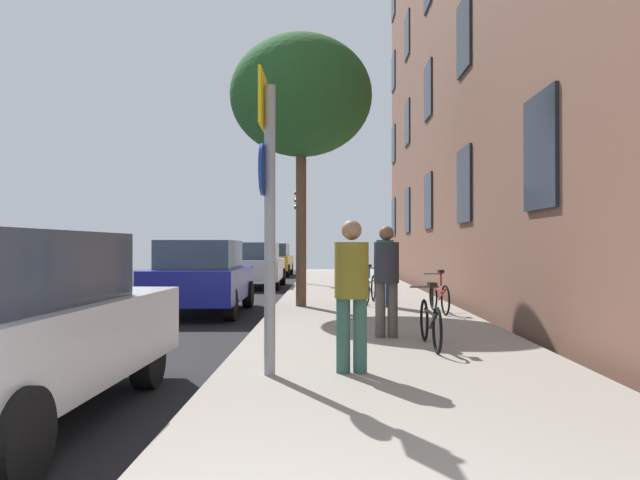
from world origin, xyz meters
TOP-DOWN VIEW (x-y plane):
  - ground_plane at (-2.40, 15.00)m, footprint 41.80×41.80m
  - road_asphalt at (-4.50, 15.00)m, footprint 7.00×38.00m
  - sidewalk at (1.10, 15.00)m, footprint 4.20×38.00m
  - sign_post at (-0.40, 4.48)m, footprint 0.16×0.60m
  - traffic_light at (-0.74, 20.12)m, footprint 0.43×0.24m
  - tree_near at (-0.37, 11.89)m, footprint 3.29×3.29m
  - bicycle_0 at (1.66, 6.29)m, footprint 0.42×1.69m
  - bicycle_1 at (2.56, 10.52)m, footprint 0.42×1.58m
  - bicycle_2 at (1.29, 12.72)m, footprint 0.53×1.66m
  - bicycle_3 at (1.21, 16.81)m, footprint 0.47×1.64m
  - pedestrian_0 at (0.51, 4.60)m, footprint 0.48×0.48m
  - pedestrian_1 at (1.14, 7.15)m, footprint 0.53×0.53m
  - pedestrian_2 at (1.56, 11.84)m, footprint 0.54×0.54m
  - car_1 at (-2.54, 11.28)m, footprint 1.92×4.14m
  - car_2 at (-2.37, 19.61)m, footprint 1.99×4.52m
  - car_3 at (-2.47, 27.95)m, footprint 1.78×3.93m

SIDE VIEW (x-z plane):
  - ground_plane at x=-2.40m, z-range 0.00..0.00m
  - road_asphalt at x=-4.50m, z-range 0.00..0.01m
  - sidewalk at x=1.10m, z-range 0.00..0.12m
  - bicycle_1 at x=2.56m, z-range 0.02..0.92m
  - bicycle_0 at x=1.66m, z-range 0.02..0.92m
  - bicycle_3 at x=1.21m, z-range 0.02..0.95m
  - bicycle_2 at x=1.29m, z-range 0.02..0.96m
  - car_3 at x=-2.47m, z-range 0.03..1.65m
  - car_1 at x=-2.54m, z-range 0.03..1.65m
  - car_2 at x=-2.37m, z-range 0.03..1.65m
  - pedestrian_0 at x=0.51m, z-range 0.24..1.92m
  - pedestrian_1 at x=1.14m, z-range 0.24..1.94m
  - pedestrian_2 at x=1.56m, z-range 0.25..2.04m
  - sign_post at x=-0.40m, z-range 0.38..3.64m
  - traffic_light at x=-0.74m, z-range 0.77..4.29m
  - tree_near at x=-0.37m, z-range 1.83..8.10m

